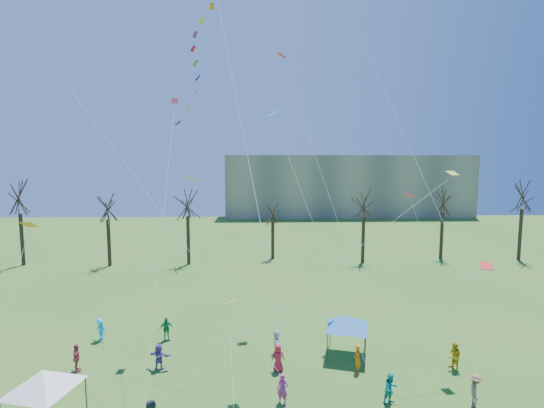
{
  "coord_description": "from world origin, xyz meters",
  "views": [
    {
      "loc": [
        -0.02,
        -13.0,
        12.9
      ],
      "look_at": [
        0.58,
        5.0,
        11.0
      ],
      "focal_mm": 25.0,
      "sensor_mm": 36.0,
      "label": 1
    }
  ],
  "objects_px": {
    "big_box_kite": "(207,46)",
    "canopy_tent_blue": "(347,322)",
    "distant_building": "(346,186)",
    "canopy_tent_white": "(44,380)"
  },
  "relations": [
    {
      "from": "big_box_kite",
      "to": "canopy_tent_blue",
      "type": "xyz_separation_m",
      "value": [
        8.22,
        6.21,
        -15.92
      ]
    },
    {
      "from": "distant_building",
      "to": "canopy_tent_blue",
      "type": "distance_m",
      "value": 72.75
    },
    {
      "from": "big_box_kite",
      "to": "canopy_tent_white",
      "type": "height_order",
      "value": "big_box_kite"
    },
    {
      "from": "big_box_kite",
      "to": "canopy_tent_white",
      "type": "xyz_separation_m",
      "value": [
        -8.14,
        -0.31,
        -15.8
      ]
    },
    {
      "from": "big_box_kite",
      "to": "canopy_tent_blue",
      "type": "height_order",
      "value": "big_box_kite"
    },
    {
      "from": "distant_building",
      "to": "big_box_kite",
      "type": "bearing_deg",
      "value": -107.58
    },
    {
      "from": "distant_building",
      "to": "big_box_kite",
      "type": "height_order",
      "value": "big_box_kite"
    },
    {
      "from": "distant_building",
      "to": "big_box_kite",
      "type": "xyz_separation_m",
      "value": [
        -24.38,
        -76.96,
        10.78
      ]
    },
    {
      "from": "big_box_kite",
      "to": "canopy_tent_blue",
      "type": "bearing_deg",
      "value": 37.05
    },
    {
      "from": "canopy_tent_white",
      "to": "distant_building",
      "type": "bearing_deg",
      "value": 67.17
    }
  ]
}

